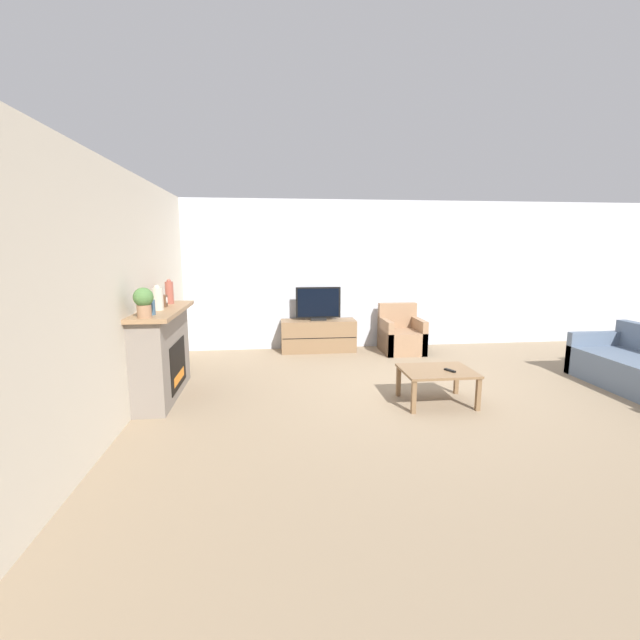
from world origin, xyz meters
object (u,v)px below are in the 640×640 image
potted_plant (144,301)px  armchair (401,336)px  mantel_clock (164,301)px  tv_stand (318,336)px  fireplace (162,352)px  remote (450,370)px  mantel_vase_centre_left (158,298)px  mantel_vase_right (169,292)px  coffee_table (437,374)px  tv (318,305)px  mantel_vase_left (149,307)px

potted_plant → armchair: potted_plant is taller
mantel_clock → tv_stand: mantel_clock is taller
fireplace → tv_stand: bearing=44.3°
armchair → remote: armchair is taller
mantel_vase_centre_left → armchair: mantel_vase_centre_left is taller
fireplace → mantel_vase_right: (0.02, 0.48, 0.70)m
mantel_vase_right → mantel_clock: mantel_vase_right is taller
mantel_vase_right → armchair: 4.04m
potted_plant → armchair: 4.60m
mantel_clock → mantel_vase_centre_left: bearing=-90.2°
tv_stand → fireplace: bearing=-135.7°
armchair → coffee_table: (-0.34, -2.55, 0.08)m
mantel_vase_centre_left → armchair: size_ratio=0.36×
armchair → potted_plant: bearing=-144.3°
tv → coffee_table: 3.02m
tv_stand → remote: tv_stand is taller
mantel_vase_right → mantel_vase_left: bearing=-90.0°
armchair → remote: 2.64m
mantel_clock → fireplace: bearing=-96.2°
coffee_table → remote: bearing=-32.7°
mantel_vase_centre_left → potted_plant: potted_plant is taller
mantel_vase_centre_left → armchair: (3.64, 2.05, -0.97)m
armchair → remote: bearing=-94.8°
tv → armchair: (1.47, -0.21, -0.57)m
coffee_table → mantel_vase_right: bearing=161.5°
mantel_vase_left → mantel_clock: mantel_vase_left is taller
mantel_vase_right → tv: mantel_vase_right is taller
mantel_vase_left → remote: 3.52m
tv → armchair: bearing=-8.0°
mantel_vase_right → fireplace: bearing=-92.0°
mantel_clock → tv: (2.17, 1.97, -0.34)m
mantel_vase_left → remote: bearing=-3.6°
mantel_vase_centre_left → mantel_clock: bearing=89.8°
fireplace → tv: bearing=44.3°
potted_plant → tv: size_ratio=0.41×
fireplace → mantel_vase_left: mantel_vase_left is taller
potted_plant → remote: bearing=-0.2°
mantel_vase_left → remote: mantel_vase_left is taller
remote → mantel_vase_left: bearing=149.9°
mantel_vase_right → remote: size_ratio=2.16×
tv_stand → potted_plant: bearing=-127.6°
mantel_vase_right → tv_stand: (2.17, 1.65, -0.98)m
armchair → coffee_table: bearing=-97.7°
fireplace → remote: bearing=-11.5°
tv_stand → tv: 0.56m
fireplace → mantel_vase_right: 0.85m
mantel_clock → coffee_table: size_ratio=0.18×
fireplace → mantel_vase_right: bearing=88.0°
mantel_vase_centre_left → armchair: 4.29m
mantel_clock → potted_plant: 0.85m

